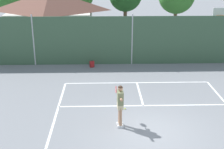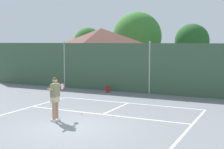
% 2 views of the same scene
% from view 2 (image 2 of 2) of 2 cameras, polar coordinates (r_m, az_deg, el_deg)
% --- Properties ---
extents(ground_plane, '(120.00, 120.00, 0.00)m').
position_cam_2_polar(ground_plane, '(12.72, -6.90, -9.37)').
color(ground_plane, slate).
extents(court_markings, '(8.30, 11.10, 0.01)m').
position_cam_2_polar(court_markings, '(13.25, -5.37, -8.71)').
color(court_markings, white).
rests_on(court_markings, ground).
extents(chainlink_fence, '(26.09, 0.09, 3.39)m').
position_cam_2_polar(chainlink_fence, '(20.50, 6.72, 1.06)').
color(chainlink_fence, '#38563D').
rests_on(chainlink_fence, ground).
extents(clubhouse_building, '(6.79, 5.28, 4.47)m').
position_cam_2_polar(clubhouse_building, '(27.28, -1.96, 3.75)').
color(clubhouse_building, beige).
rests_on(clubhouse_building, ground).
extents(treeline_backdrop, '(26.45, 4.51, 6.34)m').
position_cam_2_polar(treeline_backdrop, '(31.53, 11.47, 6.13)').
color(treeline_backdrop, brown).
rests_on(treeline_backdrop, ground).
extents(tennis_player, '(0.31, 1.43, 1.85)m').
position_cam_2_polar(tennis_player, '(13.61, -10.12, -3.62)').
color(tennis_player, silver).
rests_on(tennis_player, ground).
extents(tennis_ball, '(0.07, 0.07, 0.07)m').
position_cam_2_polar(tennis_ball, '(14.92, -5.50, -6.94)').
color(tennis_ball, '#CCE033').
rests_on(tennis_ball, ground).
extents(backpack_red, '(0.33, 0.32, 0.46)m').
position_cam_2_polar(backpack_red, '(21.12, -0.76, -2.67)').
color(backpack_red, maroon).
rests_on(backpack_red, ground).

